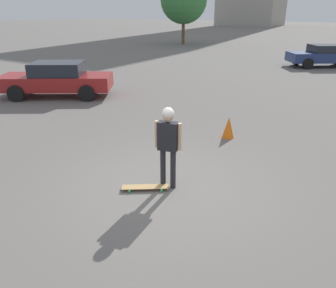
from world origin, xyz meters
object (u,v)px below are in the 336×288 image
skateboard (146,187)px  car_parked_near (57,79)px  person (168,138)px  car_parked_far (324,55)px  traffic_cone (229,127)px

skateboard → car_parked_near: bearing=-64.4°
car_parked_near → person: bearing=120.0°
skateboard → car_parked_far: size_ratio=0.20×
person → traffic_cone: size_ratio=2.79×
skateboard → traffic_cone: (-0.30, -3.80, 0.26)m
traffic_cone → car_parked_near: bearing=-5.3°
skateboard → traffic_cone: 3.82m
person → traffic_cone: (0.04, -3.44, -0.81)m
car_parked_near → skateboard: bearing=117.1°
person → car_parked_near: person is taller
skateboard → car_parked_far: (-0.60, -19.44, 0.69)m
car_parked_far → traffic_cone: size_ratio=7.52×
skateboard → car_parked_near: size_ratio=0.19×
person → skateboard: size_ratio=1.89×
person → car_parked_far: size_ratio=0.37×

